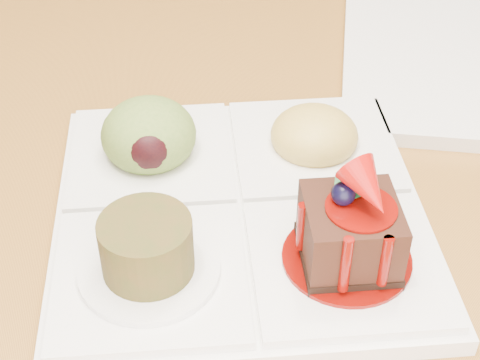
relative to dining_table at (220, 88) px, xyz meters
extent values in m
cube|color=#9F6F29|center=(0.00, 0.00, 0.05)|extent=(1.00, 1.80, 0.04)
cylinder|color=black|center=(0.52, 0.45, -0.48)|extent=(0.03, 0.03, 0.40)
cube|color=white|center=(-0.01, -0.26, 0.07)|extent=(0.24, 0.24, 0.01)
cube|color=white|center=(0.04, -0.32, 0.08)|extent=(0.11, 0.11, 0.01)
cube|color=white|center=(-0.07, -0.32, 0.08)|extent=(0.11, 0.11, 0.01)
cube|color=white|center=(-0.07, -0.21, 0.08)|extent=(0.11, 0.11, 0.01)
cube|color=white|center=(0.05, -0.21, 0.08)|extent=(0.11, 0.11, 0.01)
cylinder|color=#600703|center=(0.04, -0.32, 0.09)|extent=(0.07, 0.07, 0.00)
cube|color=black|center=(0.04, -0.32, 0.09)|extent=(0.06, 0.06, 0.01)
cube|color=black|center=(0.04, -0.32, 0.11)|extent=(0.05, 0.05, 0.03)
cylinder|color=#600703|center=(0.04, -0.32, 0.13)|extent=(0.04, 0.04, 0.00)
sphere|color=black|center=(0.04, -0.32, 0.13)|extent=(0.01, 0.01, 0.01)
cone|color=#A90E0A|center=(0.05, -0.33, 0.14)|extent=(0.04, 0.04, 0.03)
cube|color=#124A20|center=(0.04, -0.31, 0.13)|extent=(0.01, 0.02, 0.01)
cube|color=#124A20|center=(0.04, -0.31, 0.13)|extent=(0.01, 0.02, 0.01)
cylinder|color=#600703|center=(0.03, -0.35, 0.11)|extent=(0.01, 0.01, 0.04)
cylinder|color=#600703|center=(0.05, -0.35, 0.11)|extent=(0.01, 0.01, 0.03)
cylinder|color=#600703|center=(0.02, -0.32, 0.11)|extent=(0.01, 0.01, 0.03)
cylinder|color=white|center=(-0.07, -0.32, 0.09)|extent=(0.08, 0.08, 0.00)
cylinder|color=#4D3516|center=(-0.07, -0.32, 0.11)|extent=(0.05, 0.05, 0.03)
cylinder|color=#4A2D0F|center=(-0.07, -0.32, 0.12)|extent=(0.04, 0.04, 0.00)
ellipsoid|color=olive|center=(-0.07, -0.21, 0.10)|extent=(0.06, 0.06, 0.05)
ellipsoid|color=black|center=(-0.07, -0.23, 0.10)|extent=(0.03, 0.02, 0.03)
ellipsoid|color=gold|center=(0.05, -0.21, 0.09)|extent=(0.06, 0.06, 0.04)
cube|color=#D64E0F|center=(0.06, -0.21, 0.10)|extent=(0.02, 0.02, 0.01)
cube|color=#517E1B|center=(0.04, -0.20, 0.10)|extent=(0.02, 0.02, 0.01)
cube|color=#D64E0F|center=(0.03, -0.21, 0.10)|extent=(0.02, 0.02, 0.01)
cube|color=#517E1B|center=(0.05, -0.22, 0.09)|extent=(0.02, 0.02, 0.01)
camera|label=1|loc=(-0.06, -0.61, 0.39)|focal=55.00mm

